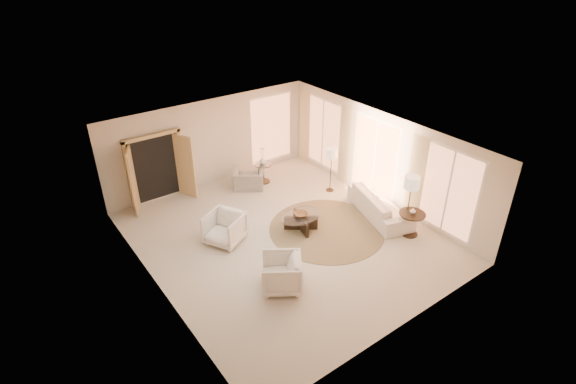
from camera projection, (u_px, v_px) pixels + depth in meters
room at (285, 193)px, 11.42m from camera, size 7.04×8.04×2.83m
windows_right at (377, 159)px, 13.30m from camera, size 0.10×6.40×2.40m
window_back_corner at (271, 129)px, 15.41m from camera, size 1.70×0.10×2.40m
curtains_right at (354, 151)px, 13.93m from camera, size 0.06×5.20×2.60m
french_doors at (157, 170)px, 13.29m from camera, size 1.95×0.66×2.16m
area_rug at (327, 229)px, 12.46m from camera, size 3.91×3.91×0.01m
sofa at (380, 204)px, 12.95m from camera, size 1.60×2.55×0.70m
armchair_left at (224, 227)px, 11.74m from camera, size 1.16×1.18×0.92m
armchair_right at (281, 272)px, 10.18m from camera, size 1.17×1.19×0.90m
accent_chair at (248, 176)px, 14.34m from camera, size 1.19×1.10×0.87m
coffee_table at (301, 221)px, 12.32m from camera, size 1.59×1.59×0.45m
end_table at (411, 220)px, 12.03m from camera, size 0.71×0.71×0.67m
side_table at (263, 171)px, 14.70m from camera, size 0.57×0.57×0.66m
floor_lamp_near at (332, 155)px, 13.78m from camera, size 0.35×0.35×1.46m
floor_lamp_far at (411, 185)px, 11.74m from camera, size 0.40×0.40×1.66m
bowl at (301, 214)px, 12.21m from camera, size 0.42×0.42×0.09m
end_vase at (413, 211)px, 11.89m from camera, size 0.19×0.19×0.16m
side_vase at (263, 161)px, 14.52m from camera, size 0.23×0.23×0.24m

